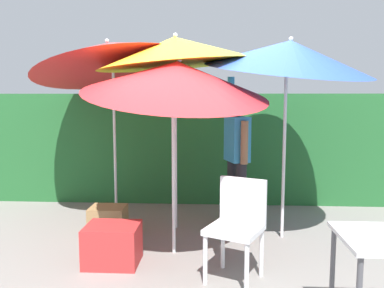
{
  "coord_description": "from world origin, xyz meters",
  "views": [
    {
      "loc": [
        0.25,
        -4.07,
        1.62
      ],
      "look_at": [
        0.0,
        0.3,
        1.1
      ],
      "focal_mm": 36.92,
      "sensor_mm": 36.0,
      "label": 1
    }
  ],
  "objects_px": {
    "chair_plastic": "(237,222)",
    "cooler_box": "(113,244)",
    "umbrella_rainbow": "(175,51)",
    "crate_cardboard": "(108,219)",
    "person_vendor": "(237,152)",
    "umbrella_yellow": "(289,56)",
    "umbrella_navy": "(110,56)",
    "umbrella_orange": "(176,78)"
  },
  "relations": [
    {
      "from": "umbrella_yellow",
      "to": "chair_plastic",
      "type": "height_order",
      "value": "umbrella_yellow"
    },
    {
      "from": "cooler_box",
      "to": "chair_plastic",
      "type": "bearing_deg",
      "value": -10.43
    },
    {
      "from": "umbrella_orange",
      "to": "umbrella_navy",
      "type": "relative_size",
      "value": 0.83
    },
    {
      "from": "cooler_box",
      "to": "person_vendor",
      "type": "bearing_deg",
      "value": 45.45
    },
    {
      "from": "umbrella_navy",
      "to": "chair_plastic",
      "type": "bearing_deg",
      "value": -48.13
    },
    {
      "from": "umbrella_yellow",
      "to": "person_vendor",
      "type": "distance_m",
      "value": 1.33
    },
    {
      "from": "crate_cardboard",
      "to": "umbrella_orange",
      "type": "bearing_deg",
      "value": -32.69
    },
    {
      "from": "chair_plastic",
      "to": "crate_cardboard",
      "type": "relative_size",
      "value": 2.11
    },
    {
      "from": "umbrella_rainbow",
      "to": "crate_cardboard",
      "type": "xyz_separation_m",
      "value": [
        -0.8,
        -0.2,
        -2.0
      ]
    },
    {
      "from": "cooler_box",
      "to": "crate_cardboard",
      "type": "distance_m",
      "value": 0.94
    },
    {
      "from": "umbrella_orange",
      "to": "cooler_box",
      "type": "xyz_separation_m",
      "value": [
        -0.6,
        -0.33,
        -1.62
      ]
    },
    {
      "from": "umbrella_rainbow",
      "to": "crate_cardboard",
      "type": "height_order",
      "value": "umbrella_rainbow"
    },
    {
      "from": "chair_plastic",
      "to": "crate_cardboard",
      "type": "xyz_separation_m",
      "value": [
        -1.48,
        1.12,
        -0.35
      ]
    },
    {
      "from": "chair_plastic",
      "to": "umbrella_orange",
      "type": "bearing_deg",
      "value": 137.41
    },
    {
      "from": "umbrella_rainbow",
      "to": "crate_cardboard",
      "type": "distance_m",
      "value": 2.17
    },
    {
      "from": "cooler_box",
      "to": "umbrella_navy",
      "type": "bearing_deg",
      "value": 104.12
    },
    {
      "from": "umbrella_yellow",
      "to": "person_vendor",
      "type": "xyz_separation_m",
      "value": [
        -0.53,
        0.43,
        -1.14
      ]
    },
    {
      "from": "umbrella_rainbow",
      "to": "umbrella_navy",
      "type": "bearing_deg",
      "value": 153.53
    },
    {
      "from": "umbrella_orange",
      "to": "chair_plastic",
      "type": "height_order",
      "value": "umbrella_orange"
    },
    {
      "from": "umbrella_yellow",
      "to": "chair_plastic",
      "type": "distance_m",
      "value": 2.0
    },
    {
      "from": "crate_cardboard",
      "to": "umbrella_rainbow",
      "type": "bearing_deg",
      "value": 14.05
    },
    {
      "from": "umbrella_rainbow",
      "to": "cooler_box",
      "type": "relative_size",
      "value": 4.7
    },
    {
      "from": "umbrella_orange",
      "to": "person_vendor",
      "type": "relative_size",
      "value": 1.18
    },
    {
      "from": "crate_cardboard",
      "to": "person_vendor",
      "type": "bearing_deg",
      "value": 14.15
    },
    {
      "from": "person_vendor",
      "to": "cooler_box",
      "type": "xyz_separation_m",
      "value": [
        -1.27,
        -1.29,
        -0.74
      ]
    },
    {
      "from": "umbrella_yellow",
      "to": "cooler_box",
      "type": "bearing_deg",
      "value": -154.57
    },
    {
      "from": "umbrella_rainbow",
      "to": "umbrella_yellow",
      "type": "relative_size",
      "value": 0.99
    },
    {
      "from": "umbrella_navy",
      "to": "person_vendor",
      "type": "xyz_separation_m",
      "value": [
        1.66,
        -0.26,
        -1.22
      ]
    },
    {
      "from": "chair_plastic",
      "to": "cooler_box",
      "type": "relative_size",
      "value": 1.73
    },
    {
      "from": "person_vendor",
      "to": "chair_plastic",
      "type": "bearing_deg",
      "value": -92.82
    },
    {
      "from": "umbrella_yellow",
      "to": "chair_plastic",
      "type": "xyz_separation_m",
      "value": [
        -0.61,
        -1.08,
        -1.57
      ]
    },
    {
      "from": "umbrella_yellow",
      "to": "cooler_box",
      "type": "xyz_separation_m",
      "value": [
        -1.8,
        -0.86,
        -1.88
      ]
    },
    {
      "from": "umbrella_rainbow",
      "to": "umbrella_navy",
      "type": "height_order",
      "value": "umbrella_navy"
    },
    {
      "from": "person_vendor",
      "to": "crate_cardboard",
      "type": "xyz_separation_m",
      "value": [
        -1.56,
        -0.39,
        -0.78
      ]
    },
    {
      "from": "cooler_box",
      "to": "crate_cardboard",
      "type": "relative_size",
      "value": 1.22
    },
    {
      "from": "umbrella_rainbow",
      "to": "person_vendor",
      "type": "xyz_separation_m",
      "value": [
        0.75,
        0.19,
        -1.23
      ]
    },
    {
      "from": "umbrella_rainbow",
      "to": "crate_cardboard",
      "type": "bearing_deg",
      "value": -165.95
    },
    {
      "from": "umbrella_yellow",
      "to": "crate_cardboard",
      "type": "bearing_deg",
      "value": 178.89
    },
    {
      "from": "umbrella_rainbow",
      "to": "chair_plastic",
      "type": "bearing_deg",
      "value": -62.69
    },
    {
      "from": "umbrella_rainbow",
      "to": "umbrella_yellow",
      "type": "bearing_deg",
      "value": -10.62
    },
    {
      "from": "umbrella_rainbow",
      "to": "crate_cardboard",
      "type": "relative_size",
      "value": 5.76
    },
    {
      "from": "umbrella_rainbow",
      "to": "person_vendor",
      "type": "height_order",
      "value": "umbrella_rainbow"
    }
  ]
}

